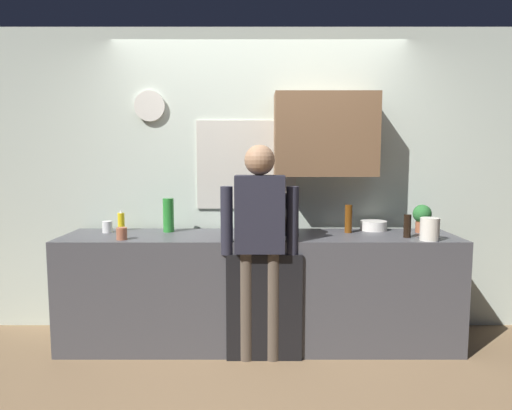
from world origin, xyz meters
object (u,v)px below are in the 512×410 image
bottle_clear_soda (169,215)px  cup_white_mug (108,227)px  cup_terracotta_mug (122,234)px  mixing_bowl (374,226)px  storage_canister (430,229)px  bottle_dark_sauce (407,226)px  person_at_sink (260,234)px  bottle_amber_beer (349,219)px  coffee_maker (285,215)px  potted_plant (422,217)px  dish_soap (121,221)px

bottle_clear_soda → cup_white_mug: size_ratio=2.95×
cup_terracotta_mug → mixing_bowl: bearing=12.2°
storage_canister → cup_terracotta_mug: bearing=179.2°
bottle_dark_sauce → person_at_sink: 1.16m
bottle_amber_beer → cup_terracotta_mug: bottle_amber_beer is taller
cup_terracotta_mug → person_at_sink: bearing=-5.1°
cup_terracotta_mug → storage_canister: size_ratio=0.54×
bottle_amber_beer → storage_canister: 0.64m
coffee_maker → bottle_dark_sauce: (0.93, -0.19, -0.06)m
bottle_dark_sauce → bottle_amber_beer: bottle_amber_beer is taller
potted_plant → coffee_maker: bearing=-177.7°
mixing_bowl → cup_terracotta_mug: bearing=-167.8°
mixing_bowl → person_at_sink: person_at_sink is taller
coffee_maker → person_at_sink: (-0.21, -0.37, -0.09)m
bottle_clear_soda → dish_soap: (-0.41, 0.06, -0.06)m
person_at_sink → coffee_maker: bearing=46.8°
cup_white_mug → mixing_bowl: bearing=3.1°
bottle_clear_soda → bottle_dark_sauce: size_ratio=1.56×
storage_canister → bottle_dark_sauce: bearing=134.7°
coffee_maker → bottle_dark_sauce: size_ratio=1.83×
coffee_maker → dish_soap: coffee_maker is taller
person_at_sink → bottle_amber_beer: bearing=15.3°
bottle_amber_beer → dish_soap: bearing=177.0°
cup_terracotta_mug → person_at_sink: (1.04, -0.09, 0.01)m
bottle_clear_soda → mixing_bowl: bearing=2.6°
coffee_maker → bottle_clear_soda: coffee_maker is taller
bottle_clear_soda → bottle_amber_beer: (1.48, -0.04, -0.02)m
coffee_maker → storage_canister: 1.10m
potted_plant → storage_canister: 0.37m
dish_soap → person_at_sink: bearing=-23.6°
coffee_maker → bottle_clear_soda: bearing=175.5°
bottle_amber_beer → cup_white_mug: (-1.98, -0.00, -0.07)m
bottle_dark_sauce → bottle_amber_beer: size_ratio=0.78×
bottle_amber_beer → cup_terracotta_mug: 1.80m
bottle_dark_sauce → mixing_bowl: bottle_dark_sauce is taller
cup_terracotta_mug → storage_canister: 2.30m
bottle_clear_soda → bottle_amber_beer: bearing=-1.6°
bottle_dark_sauce → potted_plant: potted_plant is taller
dish_soap → storage_canister: (2.43, -0.45, 0.01)m
coffee_maker → bottle_clear_soda: size_ratio=1.18×
bottle_amber_beer → dish_soap: size_ratio=1.28×
coffee_maker → bottle_amber_beer: bearing=3.7°
cup_terracotta_mug → mixing_bowl: 2.05m
coffee_maker → mixing_bowl: 0.78m
coffee_maker → cup_white_mug: 1.46m
coffee_maker → cup_white_mug: (-1.46, 0.03, -0.10)m
dish_soap → storage_canister: dish_soap is taller
mixing_bowl → potted_plant: bearing=-16.3°
cup_terracotta_mug → dish_soap: bearing=106.9°
bottle_dark_sauce → cup_terracotta_mug: size_ratio=1.96×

